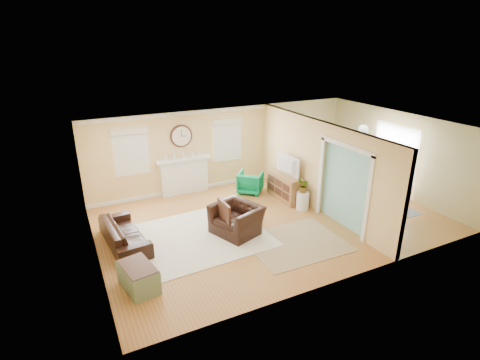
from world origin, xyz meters
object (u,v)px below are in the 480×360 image
(green_chair, at_px, (250,182))
(credenza, at_px, (285,186))
(dining_table, at_px, (361,194))
(sofa, at_px, (124,234))
(eames_chair, at_px, (237,219))

(green_chair, relative_size, credenza, 0.54)
(credenza, bearing_deg, green_chair, 128.16)
(green_chair, distance_m, dining_table, 3.39)
(sofa, height_order, dining_table, dining_table)
(dining_table, bearing_deg, green_chair, 34.98)
(sofa, relative_size, dining_table, 1.16)
(eames_chair, height_order, green_chair, eames_chair)
(eames_chair, xyz_separation_m, credenza, (2.27, 1.30, 0.02))
(sofa, distance_m, credenza, 4.98)
(credenza, bearing_deg, eames_chair, -150.26)
(sofa, height_order, credenza, credenza)
(green_chair, xyz_separation_m, credenza, (0.71, -0.91, 0.06))
(green_chair, bearing_deg, eames_chair, 96.55)
(credenza, bearing_deg, dining_table, -35.42)
(eames_chair, relative_size, green_chair, 1.54)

